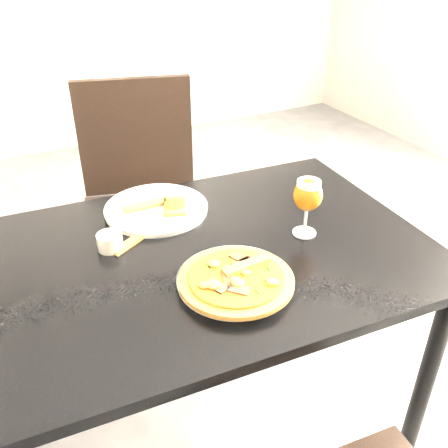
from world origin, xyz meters
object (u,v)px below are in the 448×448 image
chair_far (143,203)px  beer_glass (308,195)px  dining_table (202,279)px  pizza (237,279)px

chair_far → beer_glass: (0.23, -0.73, 0.32)m
dining_table → beer_glass: (0.29, -0.05, 0.21)m
beer_glass → pizza: bearing=-156.4°
dining_table → pizza: pizza is taller
dining_table → beer_glass: bearing=-5.8°
chair_far → beer_glass: size_ratio=6.08×
chair_far → pizza: size_ratio=3.67×
dining_table → chair_far: (0.06, 0.68, -0.11)m
beer_glass → dining_table: bearing=170.2°
dining_table → chair_far: size_ratio=1.25×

